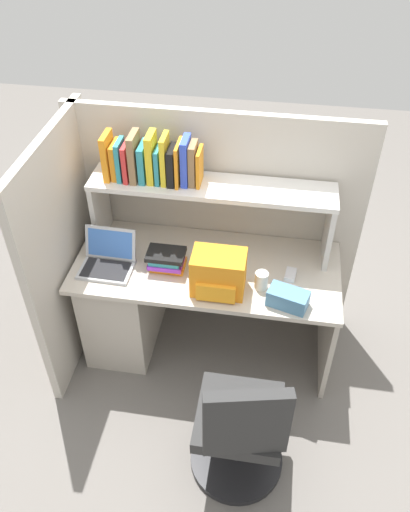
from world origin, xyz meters
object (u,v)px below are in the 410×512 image
Objects in this scene: laptop at (108,260)px; tissue_box at (288,298)px; backpack at (218,274)px; computer_mouse at (290,275)px; paper_cup at (261,280)px; office_chair at (240,432)px.

laptop reaches higher than tissue_box.
laptop is at bearing 172.36° from backpack.
laptop is at bearing -168.00° from computer_mouse.
paper_cup is at bearing -136.99° from computer_mouse.
laptop is 0.92m from paper_cup.
backpack reaches higher than paper_cup.
laptop is at bearing -53.03° from office_chair.
tissue_box is 0.24× the size of office_chair.
paper_cup is (-0.16, -0.12, 0.04)m from computer_mouse.
backpack is at bearing -167.42° from paper_cup.
paper_cup is (0.92, -0.04, 0.00)m from laptop.
office_chair is at bearing -89.88° from tissue_box.
tissue_box is (0.16, -0.12, -0.00)m from paper_cup.
tissue_box is (1.07, -0.15, -0.00)m from laptop.
tissue_box is at bearing -36.78° from paper_cup.
paper_cup is at bearing -104.13° from office_chair.
computer_mouse is 0.23m from tissue_box.
tissue_box is 0.75m from office_chair.
computer_mouse is 0.96× the size of paper_cup.
office_chair is (0.22, -0.68, -0.46)m from backpack.
office_chair is (-0.18, -0.62, -0.39)m from tissue_box.
computer_mouse is (1.08, 0.08, -0.03)m from laptop.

